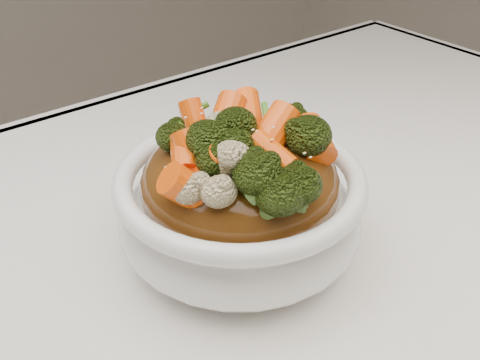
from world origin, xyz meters
TOP-DOWN VIEW (x-y plane):
  - tablecloth at (0.00, 0.00)m, footprint 1.20×0.80m
  - bowl at (0.02, 0.05)m, footprint 0.22×0.22m
  - sauce_base at (0.02, 0.05)m, footprint 0.18×0.18m
  - carrots at (0.02, 0.05)m, footprint 0.18×0.18m
  - broccoli at (0.02, 0.05)m, footprint 0.18×0.18m
  - cauliflower at (0.02, 0.05)m, footprint 0.18×0.18m
  - scallions at (0.02, 0.05)m, footprint 0.13×0.13m
  - sesame_seeds at (0.02, 0.05)m, footprint 0.16×0.16m

SIDE VIEW (x-z plane):
  - tablecloth at x=0.00m, z-range 0.71..0.75m
  - bowl at x=0.02m, z-range 0.75..0.83m
  - sauce_base at x=0.02m, z-range 0.77..0.86m
  - cauliflower at x=0.02m, z-range 0.86..0.89m
  - broccoli at x=0.02m, z-range 0.85..0.89m
  - carrots at x=0.02m, z-range 0.85..0.90m
  - scallions at x=0.02m, z-range 0.87..0.88m
  - sesame_seeds at x=0.02m, z-range 0.87..0.88m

